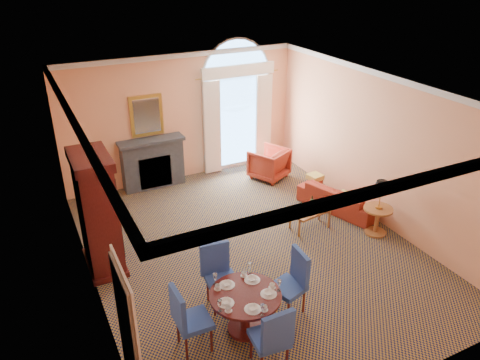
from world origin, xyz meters
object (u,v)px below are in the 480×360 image
dining_table (245,303)px  sofa (340,198)px  armoire (98,215)px  armchair (269,163)px  side_table (380,202)px  coffee_table (311,211)px

dining_table → sofa: size_ratio=0.58×
armoire → dining_table: armoire is taller
armchair → side_table: (0.68, -3.35, 0.35)m
dining_table → armchair: bearing=56.7°
armoire → sofa: bearing=-2.3°
dining_table → armoire: bearing=121.0°
armchair → coffee_table: bearing=53.5°
dining_table → side_table: size_ratio=0.93×
sofa → armoire: bearing=69.1°
sofa → armchair: size_ratio=2.19×
sofa → armchair: armchair is taller
coffee_table → side_table: bearing=-44.7°
armchair → coffee_table: size_ratio=0.90×
armoire → coffee_table: (4.19, -0.62, -0.66)m
coffee_table → side_table: size_ratio=0.81×
armoire → armchair: 5.08m
dining_table → side_table: (3.72, 1.27, 0.22)m
armoire → side_table: bearing=-14.7°
armoire → coffee_table: 4.29m
armoire → armchair: armoire is taller
armchair → side_table: bearing=74.9°
coffee_table → side_table: 1.41m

